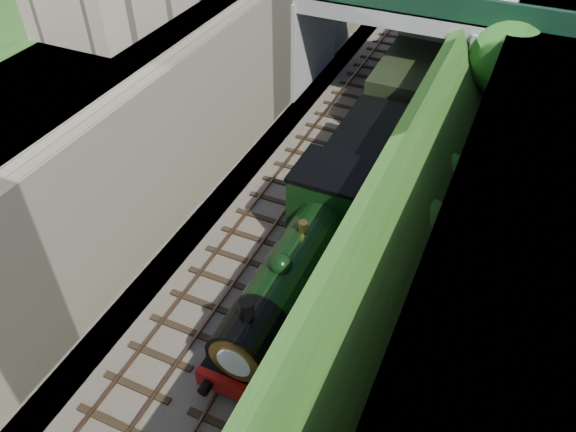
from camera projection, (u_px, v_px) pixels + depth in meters
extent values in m
cube|color=#473F38|center=(370.00, 130.00, 29.85)|extent=(10.00, 90.00, 0.20)
cube|color=#756B56|center=(276.00, 51.00, 29.34)|extent=(1.00, 90.00, 7.00)
cube|color=#262628|center=(218.00, 39.00, 30.42)|extent=(6.00, 90.00, 7.00)
cube|color=#1E4714|center=(476.00, 106.00, 26.60)|extent=(4.02, 90.00, 6.36)
sphere|color=#194C14|center=(338.00, 364.00, 18.10)|extent=(1.60, 1.60, 1.60)
sphere|color=#194C14|center=(458.00, 248.00, 16.19)|extent=(1.42, 1.42, 1.42)
sphere|color=#194C14|center=(423.00, 224.00, 20.56)|extent=(2.09, 2.09, 2.09)
sphere|color=#194C14|center=(448.00, 170.00, 22.73)|extent=(1.46, 1.46, 1.46)
sphere|color=#194C14|center=(423.00, 177.00, 25.44)|extent=(1.73, 1.73, 1.73)
sphere|color=#194C14|center=(472.00, 102.00, 27.40)|extent=(1.73, 1.73, 1.73)
sphere|color=#194C14|center=(473.00, 89.00, 29.34)|extent=(1.51, 1.51, 1.51)
sphere|color=#194C14|center=(526.00, 28.00, 28.55)|extent=(1.72, 1.72, 1.72)
sphere|color=#194C14|center=(508.00, 26.00, 33.17)|extent=(1.69, 1.69, 1.69)
sphere|color=#194C14|center=(503.00, 19.00, 35.99)|extent=(1.28, 1.28, 1.28)
sphere|color=#194C14|center=(491.00, 24.00, 39.12)|extent=(1.45, 1.45, 1.45)
cube|color=black|center=(335.00, 120.00, 30.39)|extent=(2.50, 90.00, 0.07)
cube|color=brown|center=(323.00, 115.00, 30.55)|extent=(0.08, 90.00, 0.14)
cube|color=brown|center=(348.00, 121.00, 30.10)|extent=(0.08, 90.00, 0.14)
cube|color=black|center=(392.00, 133.00, 29.39)|extent=(2.50, 90.00, 0.07)
cube|color=brown|center=(379.00, 128.00, 29.55)|extent=(0.08, 90.00, 0.14)
cube|color=brown|center=(406.00, 134.00, 29.11)|extent=(0.08, 90.00, 0.14)
cube|color=gray|center=(414.00, 0.00, 28.78)|extent=(16.00, 6.00, 0.90)
cube|color=#133622|center=(401.00, 0.00, 26.20)|extent=(16.00, 0.30, 1.20)
cube|color=gray|center=(305.00, 34.00, 32.52)|extent=(1.40, 6.40, 5.70)
cube|color=gray|center=(495.00, 69.00, 29.19)|extent=(2.40, 6.40, 5.70)
cylinder|color=black|center=(495.00, 108.00, 27.44)|extent=(0.30, 0.30, 4.40)
sphere|color=#194C14|center=(508.00, 58.00, 25.73)|extent=(3.60, 3.60, 3.60)
sphere|color=#194C14|center=(518.00, 65.00, 26.52)|extent=(2.40, 2.40, 2.40)
cube|color=black|center=(291.00, 305.00, 20.23)|extent=(2.40, 8.40, 0.60)
cube|color=black|center=(302.00, 276.00, 20.56)|extent=(2.70, 10.00, 0.35)
cube|color=maroon|center=(236.00, 391.00, 17.12)|extent=(2.70, 0.25, 0.70)
cylinder|color=black|center=(293.00, 266.00, 19.16)|extent=(1.90, 5.60, 1.90)
cylinder|color=black|center=(249.00, 338.00, 16.89)|extent=(1.96, 1.80, 1.96)
cylinder|color=white|center=(233.00, 363.00, 16.21)|extent=(1.10, 0.05, 1.10)
cylinder|color=black|center=(247.00, 312.00, 16.10)|extent=(0.44, 0.44, 0.90)
sphere|color=black|center=(281.00, 265.00, 17.82)|extent=(0.76, 0.76, 0.76)
cylinder|color=#A57F33|center=(303.00, 228.00, 18.99)|extent=(0.32, 0.32, 0.50)
cube|color=black|center=(331.00, 202.00, 21.54)|extent=(2.75, 2.40, 2.80)
cube|color=black|center=(333.00, 171.00, 20.59)|extent=(2.85, 2.50, 0.15)
cube|color=black|center=(225.00, 342.00, 18.60)|extent=(0.60, 1.40, 0.90)
cube|color=black|center=(293.00, 368.00, 17.83)|extent=(0.60, 1.40, 0.90)
cube|color=black|center=(363.00, 181.00, 25.91)|extent=(2.30, 6.00, 0.50)
cube|color=black|center=(364.00, 176.00, 25.75)|extent=(2.60, 6.00, 0.50)
cube|color=black|center=(366.00, 155.00, 24.96)|extent=(2.70, 6.00, 2.40)
cube|color=black|center=(369.00, 131.00, 24.14)|extent=(2.50, 5.60, 0.20)
cube|color=black|center=(428.00, 68.00, 34.62)|extent=(2.30, 17.00, 0.40)
cube|color=black|center=(429.00, 65.00, 34.45)|extent=(2.50, 17.00, 0.50)
cube|color=black|center=(433.00, 41.00, 33.47)|extent=(2.80, 18.00, 2.70)
cube|color=slate|center=(437.00, 16.00, 32.49)|extent=(2.90, 18.00, 0.50)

